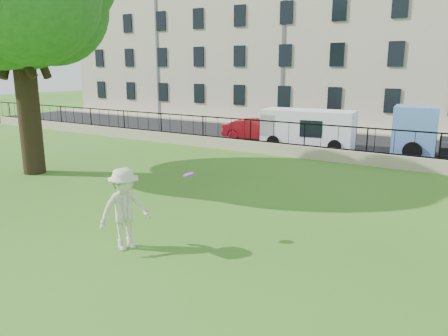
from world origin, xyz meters
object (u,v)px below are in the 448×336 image
Objects in this scene: red_sedan at (255,130)px; white_van at (308,129)px; man at (125,209)px; frisbee at (188,174)px.

white_van is (3.61, -0.59, 0.39)m from red_sedan.
man is at bearing -167.54° from red_sedan.
red_sedan is 0.79× the size of white_van.
white_van is at bearing 98.78° from frisbee.
white_van is at bearing -103.68° from red_sedan.
red_sedan is 3.68m from white_van.
frisbee reaches higher than red_sedan.
man is 15.56m from white_van.
white_van is (-1.24, 15.51, 0.02)m from man.
frisbee is at bearing -162.87° from red_sedan.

